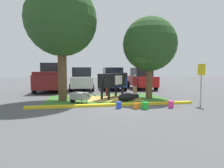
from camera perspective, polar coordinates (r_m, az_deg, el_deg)
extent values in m
plane|color=#4C4C4F|center=(9.14, 2.77, -6.88)|extent=(80.00, 80.00, 0.00)
cube|color=#386B28|center=(11.37, -1.47, -4.63)|extent=(7.16, 4.12, 0.02)
cube|color=yellow|center=(9.22, 0.65, -6.40)|extent=(8.36, 0.24, 0.12)
cube|color=tan|center=(11.50, 0.27, -4.46)|extent=(3.25, 2.47, 0.04)
cylinder|color=brown|center=(10.94, -15.02, 3.13)|extent=(0.49, 0.49, 3.16)
sphere|color=#23471E|center=(11.30, -15.32, 18.41)|extent=(3.99, 3.99, 3.99)
cylinder|color=brown|center=(11.77, 11.37, 0.95)|extent=(0.40, 0.40, 2.21)
sphere|color=#23471E|center=(11.86, 11.53, 11.92)|extent=(3.30, 3.30, 3.30)
cube|color=black|center=(11.59, 0.18, 1.26)|extent=(2.03, 2.20, 0.80)
cube|color=white|center=(11.71, 0.55, 1.29)|extent=(1.13, 1.15, 0.56)
cylinder|color=black|center=(12.75, 3.19, 1.96)|extent=(0.66, 0.69, 0.58)
cube|color=black|center=(13.03, 3.84, 2.80)|extent=(0.48, 0.50, 0.32)
cube|color=white|center=(13.21, 4.22, 2.64)|extent=(0.23, 0.22, 0.20)
cylinder|color=black|center=(12.52, 1.20, -2.11)|extent=(0.14, 0.14, 0.76)
cylinder|color=black|center=(12.29, 3.20, -2.24)|extent=(0.14, 0.14, 0.76)
cylinder|color=black|center=(11.05, -3.17, -2.96)|extent=(0.14, 0.14, 0.76)
cylinder|color=black|center=(10.79, -1.00, -3.12)|extent=(0.14, 0.14, 0.76)
cylinder|color=black|center=(10.58, -3.08, -0.38)|extent=(0.06, 0.06, 0.70)
ellipsoid|color=black|center=(10.54, 4.59, -4.08)|extent=(1.18, 0.73, 0.48)
cube|color=black|center=(10.84, 7.37, -3.77)|extent=(0.32, 0.26, 0.22)
cube|color=silver|center=(10.90, 7.91, -3.73)|extent=(0.08, 0.11, 0.16)
cylinder|color=black|center=(10.89, 5.74, -4.78)|extent=(0.36, 0.18, 0.10)
cylinder|color=#9E7F5B|center=(12.08, 7.07, -2.35)|extent=(0.26, 0.26, 0.77)
cylinder|color=maroon|center=(12.03, 7.10, 0.74)|extent=(0.34, 0.34, 0.53)
sphere|color=beige|center=(12.01, 7.12, 2.50)|extent=(0.21, 0.21, 0.21)
cylinder|color=maroon|center=(11.82, 7.45, 0.81)|extent=(0.09, 0.09, 0.50)
cylinder|color=maroon|center=(12.23, 6.76, 0.92)|extent=(0.09, 0.09, 0.50)
cylinder|color=maroon|center=(12.91, -1.42, -1.85)|extent=(0.26, 0.26, 0.79)
cylinder|color=maroon|center=(12.86, -1.42, 1.12)|extent=(0.34, 0.34, 0.55)
sphere|color=tan|center=(12.84, -1.42, 2.81)|extent=(0.21, 0.21, 0.21)
cylinder|color=maroon|center=(12.88, -0.45, 1.25)|extent=(0.09, 0.09, 0.52)
cylinder|color=maroon|center=(12.83, -2.40, 1.23)|extent=(0.09, 0.09, 0.52)
cube|color=gray|center=(10.01, -9.87, -3.65)|extent=(1.08, 1.03, 0.36)
cylinder|color=black|center=(10.35, -12.05, -4.65)|extent=(0.34, 0.30, 0.36)
cylinder|color=black|center=(9.70, -9.26, -5.57)|extent=(0.04, 0.04, 0.24)
cylinder|color=black|center=(10.04, -7.72, -5.21)|extent=(0.04, 0.04, 0.24)
cylinder|color=black|center=(9.43, -7.59, -3.36)|extent=(0.44, 0.36, 0.23)
cylinder|color=black|center=(9.79, -6.08, -3.08)|extent=(0.44, 0.36, 0.23)
cylinder|color=#99999E|center=(10.28, 25.73, -0.30)|extent=(0.06, 0.06, 2.05)
cube|color=yellow|center=(10.25, 25.87, 4.02)|extent=(0.12, 0.44, 0.56)
cylinder|color=blue|center=(8.62, 2.12, -6.54)|extent=(0.25, 0.25, 0.30)
torus|color=blue|center=(8.59, 2.12, -5.57)|extent=(0.27, 0.27, 0.02)
cylinder|color=orange|center=(8.64, 7.55, -6.66)|extent=(0.32, 0.32, 0.27)
torus|color=orange|center=(8.61, 7.56, -5.80)|extent=(0.34, 0.34, 0.02)
cylinder|color=green|center=(8.56, 10.21, -6.61)|extent=(0.28, 0.28, 0.32)
torus|color=green|center=(8.53, 10.23, -5.55)|extent=(0.30, 0.30, 0.02)
cylinder|color=#EA3893|center=(9.17, 17.72, -6.02)|extent=(0.25, 0.25, 0.32)
torus|color=#EA3893|center=(9.14, 17.74, -5.04)|extent=(0.28, 0.28, 0.02)
cube|color=maroon|center=(16.71, -18.14, 0.94)|extent=(2.10, 5.44, 1.10)
cube|color=black|center=(17.62, -17.74, 4.52)|extent=(1.87, 1.83, 1.00)
cube|color=maroon|center=(15.49, -18.89, 3.17)|extent=(1.95, 2.73, 0.24)
cylinder|color=black|center=(18.64, -20.31, -0.49)|extent=(0.23, 0.64, 0.64)
cylinder|color=black|center=(18.36, -14.17, -0.42)|extent=(0.23, 0.64, 0.64)
cylinder|color=black|center=(15.23, -22.83, -1.55)|extent=(0.23, 0.64, 0.64)
cylinder|color=black|center=(14.88, -15.33, -1.49)|extent=(0.23, 0.64, 0.64)
cube|color=silver|center=(16.87, -9.29, 0.78)|extent=(1.88, 4.43, 0.90)
cube|color=black|center=(16.85, -9.32, 3.67)|extent=(1.62, 2.23, 0.80)
cylinder|color=black|center=(18.35, -12.08, -0.39)|extent=(0.23, 0.64, 0.64)
cylinder|color=black|center=(18.35, -6.46, -0.33)|extent=(0.23, 0.64, 0.64)
cylinder|color=black|center=(15.51, -12.60, -1.22)|extent=(0.23, 0.64, 0.64)
cylinder|color=black|center=(15.51, -5.94, -1.15)|extent=(0.23, 0.64, 0.64)
cube|color=navy|center=(17.28, 0.13, 0.92)|extent=(1.88, 4.43, 0.90)
cube|color=black|center=(17.25, 0.13, 3.74)|extent=(1.62, 2.23, 0.80)
cylinder|color=black|center=(18.61, -3.32, -0.25)|extent=(0.23, 0.64, 0.64)
cylinder|color=black|center=(18.88, 2.12, -0.18)|extent=(0.23, 0.64, 0.64)
cylinder|color=black|center=(15.77, -2.25, -1.04)|extent=(0.23, 0.64, 0.64)
cylinder|color=black|center=(16.09, 4.12, -0.94)|extent=(0.23, 0.64, 0.64)
cube|color=red|center=(17.85, 8.97, 0.97)|extent=(1.88, 4.43, 0.90)
cube|color=black|center=(17.82, 9.00, 3.70)|extent=(1.62, 2.23, 0.80)
cylinder|color=black|center=(19.00, 5.02, -0.16)|extent=(0.23, 0.64, 0.64)
cylinder|color=black|center=(19.52, 10.15, -0.10)|extent=(0.23, 0.64, 0.64)
cylinder|color=black|center=(16.25, 7.50, -0.92)|extent=(0.23, 0.64, 0.64)
cylinder|color=black|center=(16.86, 13.37, -0.81)|extent=(0.23, 0.64, 0.64)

